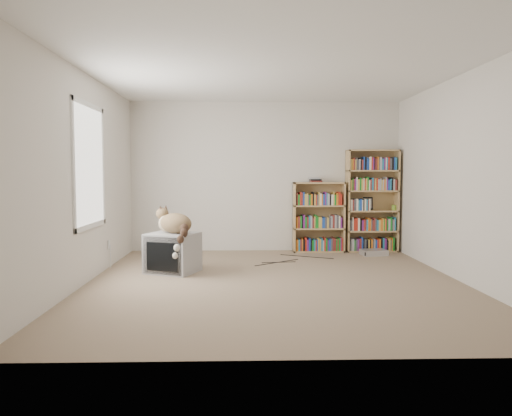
{
  "coord_description": "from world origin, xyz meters",
  "views": [
    {
      "loc": [
        -0.39,
        -5.9,
        1.31
      ],
      "look_at": [
        -0.2,
        1.0,
        0.83
      ],
      "focal_mm": 35.0,
      "sensor_mm": 36.0,
      "label": 1
    }
  ],
  "objects_px": {
    "bookcase_tall": "(372,203)",
    "dvd_player": "(374,252)",
    "crt_tv": "(173,253)",
    "bookcase_short": "(318,220)",
    "cat": "(176,226)"
  },
  "relations": [
    {
      "from": "bookcase_tall",
      "to": "dvd_player",
      "type": "bearing_deg",
      "value": -98.49
    },
    {
      "from": "crt_tv",
      "to": "cat",
      "type": "bearing_deg",
      "value": -36.42
    },
    {
      "from": "bookcase_tall",
      "to": "dvd_player",
      "type": "height_order",
      "value": "bookcase_tall"
    },
    {
      "from": "crt_tv",
      "to": "bookcase_short",
      "type": "relative_size",
      "value": 0.65
    },
    {
      "from": "cat",
      "to": "bookcase_short",
      "type": "bearing_deg",
      "value": 77.55
    },
    {
      "from": "bookcase_tall",
      "to": "dvd_player",
      "type": "xyz_separation_m",
      "value": [
        -0.06,
        -0.42,
        -0.77
      ]
    },
    {
      "from": "bookcase_tall",
      "to": "bookcase_short",
      "type": "relative_size",
      "value": 1.46
    },
    {
      "from": "dvd_player",
      "to": "crt_tv",
      "type": "bearing_deg",
      "value": -166.75
    },
    {
      "from": "cat",
      "to": "bookcase_tall",
      "type": "distance_m",
      "value": 3.52
    },
    {
      "from": "cat",
      "to": "dvd_player",
      "type": "bearing_deg",
      "value": 62.46
    },
    {
      "from": "bookcase_tall",
      "to": "dvd_player",
      "type": "relative_size",
      "value": 4.36
    },
    {
      "from": "bookcase_tall",
      "to": "cat",
      "type": "bearing_deg",
      "value": -149.53
    },
    {
      "from": "bookcase_short",
      "to": "crt_tv",
      "type": "bearing_deg",
      "value": -142.07
    },
    {
      "from": "cat",
      "to": "dvd_player",
      "type": "xyz_separation_m",
      "value": [
        2.97,
        1.37,
        -0.58
      ]
    },
    {
      "from": "cat",
      "to": "bookcase_tall",
      "type": "xyz_separation_m",
      "value": [
        3.03,
        1.78,
        0.19
      ]
    }
  ]
}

